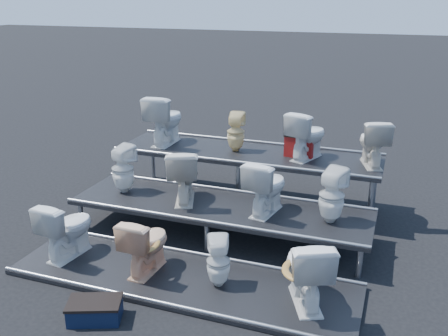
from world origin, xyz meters
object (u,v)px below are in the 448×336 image
(toilet_7, at_px, (332,196))
(toilet_9, at_px, (236,132))
(toilet_11, at_px, (373,142))
(red_crate, at_px, (301,145))
(toilet_6, at_px, (266,186))
(step_stool, at_px, (95,312))
(toilet_5, at_px, (184,175))
(toilet_10, at_px, (307,135))
(toilet_0, at_px, (67,228))
(toilet_4, at_px, (123,169))
(toilet_3, at_px, (306,269))
(toilet_1, at_px, (146,244))
(toilet_2, at_px, (218,261))
(toilet_8, at_px, (165,119))

(toilet_7, bearing_deg, toilet_9, -17.83)
(toilet_11, xyz_separation_m, red_crate, (-1.07, 0.12, -0.19))
(toilet_6, relative_size, step_stool, 1.41)
(toilet_5, xyz_separation_m, toilet_10, (1.48, 1.30, 0.38))
(toilet_0, height_order, red_crate, red_crate)
(toilet_11, bearing_deg, toilet_4, 3.45)
(toilet_3, height_order, toilet_6, toilet_6)
(toilet_1, relative_size, toilet_7, 1.00)
(toilet_4, distance_m, step_stool, 2.58)
(toilet_4, relative_size, toilet_5, 0.92)
(toilet_3, bearing_deg, toilet_0, -23.90)
(toilet_2, relative_size, toilet_6, 0.80)
(toilet_2, height_order, toilet_10, toilet_10)
(toilet_9, bearing_deg, toilet_11, 173.84)
(toilet_5, xyz_separation_m, step_stool, (-0.01, -2.28, -0.75))
(toilet_5, distance_m, toilet_7, 2.07)
(toilet_11, bearing_deg, toilet_9, -17.32)
(toilet_0, xyz_separation_m, toilet_1, (1.13, 0.00, -0.02))
(toilet_9, distance_m, toilet_10, 1.15)
(toilet_9, height_order, red_crate, toilet_9)
(toilet_0, xyz_separation_m, toilet_5, (1.05, 1.30, 0.41))
(toilet_3, distance_m, toilet_10, 2.76)
(toilet_6, bearing_deg, toilet_1, 59.25)
(toilet_2, height_order, toilet_8, toilet_8)
(toilet_0, xyz_separation_m, toilet_4, (0.07, 1.30, 0.38))
(toilet_2, height_order, toilet_6, toilet_6)
(red_crate, bearing_deg, toilet_8, -171.17)
(toilet_10, relative_size, red_crate, 1.67)
(toilet_4, relative_size, toilet_7, 0.99)
(toilet_2, distance_m, step_stool, 1.44)
(toilet_5, bearing_deg, toilet_11, -172.43)
(toilet_2, relative_size, toilet_11, 0.86)
(toilet_11, bearing_deg, toilet_7, 56.68)
(toilet_0, distance_m, step_stool, 1.47)
(step_stool, bearing_deg, toilet_3, 4.11)
(toilet_0, xyz_separation_m, toilet_7, (3.12, 1.30, 0.38))
(toilet_4, relative_size, toilet_8, 0.86)
(toilet_1, bearing_deg, toilet_7, -144.01)
(toilet_0, bearing_deg, toilet_11, -136.58)
(toilet_4, xyz_separation_m, toilet_7, (3.05, 0.00, 0.01))
(toilet_2, xyz_separation_m, red_crate, (0.36, 2.72, 0.66))
(toilet_10, bearing_deg, toilet_3, 122.36)
(toilet_7, bearing_deg, toilet_0, 41.60)
(step_stool, bearing_deg, toilet_4, 91.27)
(toilet_2, xyz_separation_m, toilet_9, (-0.67, 2.60, 0.81))
(toilet_7, xyz_separation_m, toilet_10, (-0.59, 1.30, 0.41))
(toilet_6, distance_m, toilet_9, 1.60)
(toilet_1, distance_m, toilet_2, 0.93)
(red_crate, xyz_separation_m, step_stool, (-1.39, -3.70, -0.92))
(toilet_10, bearing_deg, toilet_7, 135.17)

